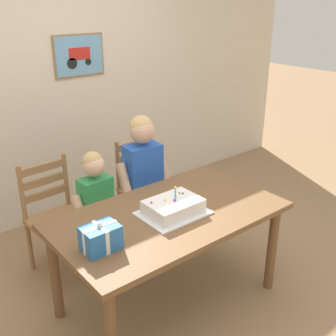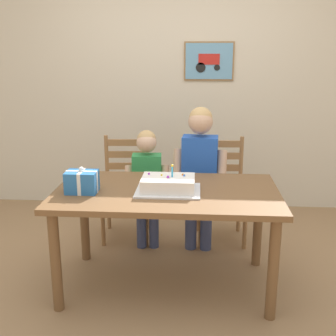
# 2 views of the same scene
# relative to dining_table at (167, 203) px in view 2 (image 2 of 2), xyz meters

# --- Properties ---
(ground_plane) EXTENTS (20.00, 20.00, 0.00)m
(ground_plane) POSITION_rel_dining_table_xyz_m (0.00, 0.00, -0.64)
(ground_plane) COLOR #997551
(back_wall) EXTENTS (6.40, 0.11, 2.60)m
(back_wall) POSITION_rel_dining_table_xyz_m (0.00, 1.77, 0.66)
(back_wall) COLOR beige
(back_wall) RESTS_ON ground
(dining_table) EXTENTS (1.55, 0.88, 0.74)m
(dining_table) POSITION_rel_dining_table_xyz_m (0.00, 0.00, 0.00)
(dining_table) COLOR brown
(dining_table) RESTS_ON ground
(birthday_cake) EXTENTS (0.44, 0.34, 0.19)m
(birthday_cake) POSITION_rel_dining_table_xyz_m (0.01, -0.03, 0.14)
(birthday_cake) COLOR silver
(birthday_cake) RESTS_ON dining_table
(gift_box_red_large) EXTENTS (0.22, 0.16, 0.18)m
(gift_box_red_large) POSITION_rel_dining_table_xyz_m (-0.57, -0.09, 0.17)
(gift_box_red_large) COLOR #286BB7
(gift_box_red_large) RESTS_ON dining_table
(chair_left) EXTENTS (0.45, 0.45, 0.92)m
(chair_left) POSITION_rel_dining_table_xyz_m (-0.43, 0.87, -0.18)
(chair_left) COLOR #996B42
(chair_left) RESTS_ON ground
(chair_right) EXTENTS (0.44, 0.44, 0.92)m
(chair_right) POSITION_rel_dining_table_xyz_m (0.43, 0.87, -0.18)
(chair_right) COLOR #996B42
(chair_right) RESTS_ON ground
(child_older) EXTENTS (0.46, 0.27, 1.24)m
(child_older) POSITION_rel_dining_table_xyz_m (0.23, 0.61, 0.11)
(child_older) COLOR #38426B
(child_older) RESTS_ON ground
(child_younger) EXTENTS (0.39, 0.23, 1.04)m
(child_younger) POSITION_rel_dining_table_xyz_m (-0.21, 0.61, -0.01)
(child_younger) COLOR #38426B
(child_younger) RESTS_ON ground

